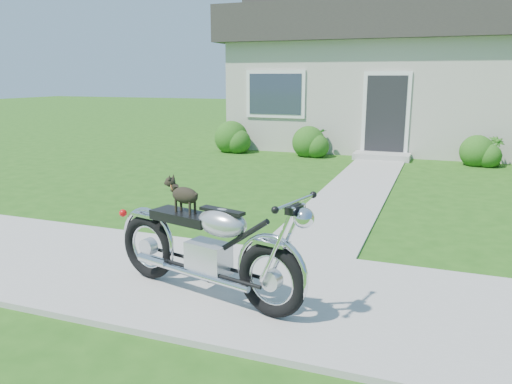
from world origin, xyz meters
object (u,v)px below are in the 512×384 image
Objects in this scene: potted_plant_left at (316,143)px; potted_plant_right at (495,152)px; house at (451,74)px; motorcycle_with_dog at (208,247)px.

potted_plant_right is at bearing 0.00° from potted_plant_left.
house reaches higher than motorcycle_with_dog.
potted_plant_left reaches higher than potted_plant_right.
motorcycle_with_dog is (-2.03, -12.38, -1.62)m from house.
motorcycle_with_dog is at bearing -109.27° from potted_plant_right.
house is 12.65m from motorcycle_with_dog.
house is 18.14× the size of potted_plant_right.
potted_plant_left is (-3.20, -3.44, -1.81)m from house.
potted_plant_left is 9.02m from motorcycle_with_dog.
house reaches higher than potted_plant_left.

